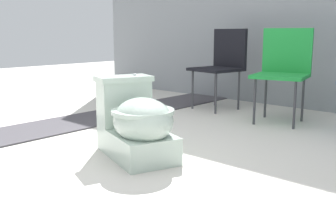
{
  "coord_description": "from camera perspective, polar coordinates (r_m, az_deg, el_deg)",
  "views": [
    {
      "loc": [
        1.76,
        -1.52,
        0.79
      ],
      "look_at": [
        -0.04,
        0.46,
        0.3
      ],
      "focal_mm": 42.0,
      "sensor_mm": 36.0,
      "label": 1
    }
  ],
  "objects": [
    {
      "name": "toilet",
      "position": [
        2.52,
        -4.55,
        -2.7
      ],
      "size": [
        0.72,
        0.56,
        0.52
      ],
      "rotation": [
        0.0,
        0.0,
        -0.35
      ],
      "color": "#B2C6B7",
      "rests_on": "ground"
    },
    {
      "name": "folding_chair_middle",
      "position": [
        3.67,
        16.44,
        5.63
      ],
      "size": [
        0.53,
        0.53,
        0.83
      ],
      "rotation": [
        0.0,
        0.0,
        -1.35
      ],
      "color": "#1E8C38",
      "rests_on": "ground"
    },
    {
      "name": "ground_plane",
      "position": [
        2.46,
        -6.51,
        -8.45
      ],
      "size": [
        14.0,
        14.0,
        0.0
      ],
      "primitive_type": "plane",
      "color": "beige"
    },
    {
      "name": "gravel_strip",
      "position": [
        3.64,
        -12.75,
        -2.31
      ],
      "size": [
        0.56,
        8.0,
        0.01
      ],
      "primitive_type": "cube",
      "color": "#423F44",
      "rests_on": "ground"
    },
    {
      "name": "folding_chair_left",
      "position": [
        4.18,
        7.96,
        6.48
      ],
      "size": [
        0.5,
        0.5,
        0.83
      ],
      "rotation": [
        0.0,
        0.0,
        -1.73
      ],
      "color": "black",
      "rests_on": "ground"
    }
  ]
}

